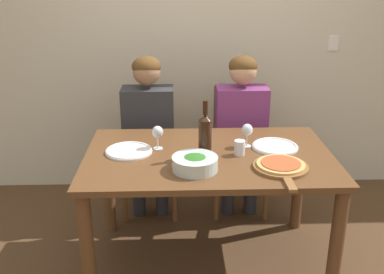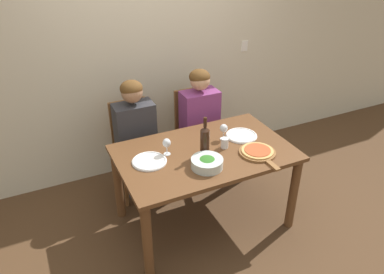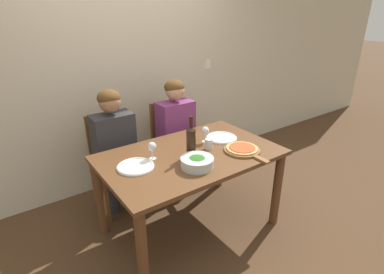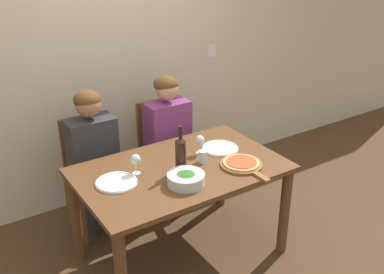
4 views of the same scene
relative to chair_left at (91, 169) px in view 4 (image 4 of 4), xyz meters
name	(u,v)px [view 4 (image 4 of 4)]	position (x,y,z in m)	size (l,w,h in m)	color
ground_plane	(182,253)	(0.41, -0.78, -0.52)	(40.00, 40.00, 0.00)	#4C331E
back_wall	(108,55)	(0.41, 0.41, 0.83)	(10.00, 0.06, 2.70)	beige
dining_table	(181,182)	(0.41, -0.78, 0.13)	(1.50, 0.94, 0.77)	brown
chair_left	(91,169)	(0.00, 0.00, 0.00)	(0.42, 0.42, 0.97)	brown
chair_right	(163,149)	(0.70, 0.00, 0.00)	(0.42, 0.42, 0.97)	brown
person_woman	(93,150)	(0.00, -0.11, 0.23)	(0.47, 0.51, 1.24)	#28282D
person_man	(169,131)	(0.70, -0.11, 0.23)	(0.47, 0.51, 1.24)	#28282D
wine_bottle	(181,154)	(0.38, -0.83, 0.39)	(0.08, 0.08, 0.35)	black
broccoli_bowl	(186,179)	(0.31, -1.01, 0.29)	(0.26, 0.26, 0.09)	silver
dinner_plate_left	(116,182)	(-0.08, -0.74, 0.26)	(0.29, 0.29, 0.02)	white
dinner_plate_right	(220,148)	(0.83, -0.70, 0.26)	(0.29, 0.29, 0.02)	white
pizza_on_board	(242,164)	(0.80, -1.01, 0.27)	(0.31, 0.45, 0.04)	brown
wine_glass_left	(136,161)	(0.09, -0.69, 0.36)	(0.07, 0.07, 0.15)	silver
wine_glass_right	(200,141)	(0.65, -0.67, 0.36)	(0.07, 0.07, 0.15)	silver
water_tumbler	(203,157)	(0.59, -0.80, 0.30)	(0.07, 0.07, 0.09)	silver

